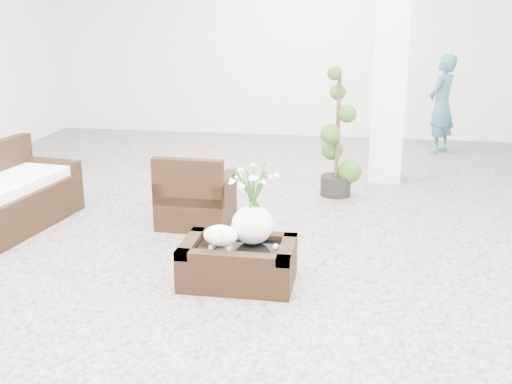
% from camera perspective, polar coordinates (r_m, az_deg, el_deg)
% --- Properties ---
extents(ground, '(11.00, 11.00, 0.00)m').
position_cam_1_polar(ground, '(5.72, 0.16, -5.68)').
color(ground, gray).
rests_on(ground, ground).
extents(column, '(0.40, 0.40, 3.50)m').
position_cam_1_polar(column, '(8.05, 12.22, 13.24)').
color(column, white).
rests_on(column, ground).
extents(coffee_table, '(0.90, 0.60, 0.31)m').
position_cam_1_polar(coffee_table, '(5.11, -1.61, -6.60)').
color(coffee_table, black).
rests_on(coffee_table, ground).
extents(sheep_figurine, '(0.28, 0.23, 0.21)m').
position_cam_1_polar(sheep_figurine, '(4.94, -3.23, -4.17)').
color(sheep_figurine, white).
rests_on(sheep_figurine, coffee_table).
extents(planter_narcissus, '(0.44, 0.44, 0.80)m').
position_cam_1_polar(planter_narcissus, '(4.99, -0.32, -0.35)').
color(planter_narcissus, white).
rests_on(planter_narcissus, coffee_table).
extents(tealight, '(0.04, 0.04, 0.03)m').
position_cam_1_polar(tealight, '(5.02, 1.79, -4.93)').
color(tealight, white).
rests_on(tealight, coffee_table).
extents(armchair, '(0.72, 0.69, 0.75)m').
position_cam_1_polar(armchair, '(6.43, -5.46, 0.32)').
color(armchair, black).
rests_on(armchair, ground).
extents(loveseat, '(0.92, 1.61, 0.82)m').
position_cam_1_polar(loveseat, '(6.75, -21.56, 0.28)').
color(loveseat, black).
rests_on(loveseat, ground).
extents(topiary, '(0.40, 0.40, 1.49)m').
position_cam_1_polar(topiary, '(7.36, 7.42, 5.29)').
color(topiary, '#2A4717').
rests_on(topiary, ground).
extents(shopper, '(0.59, 0.65, 1.48)m').
position_cam_1_polar(shopper, '(9.94, 16.50, 7.65)').
color(shopper, '#346174').
rests_on(shopper, ground).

